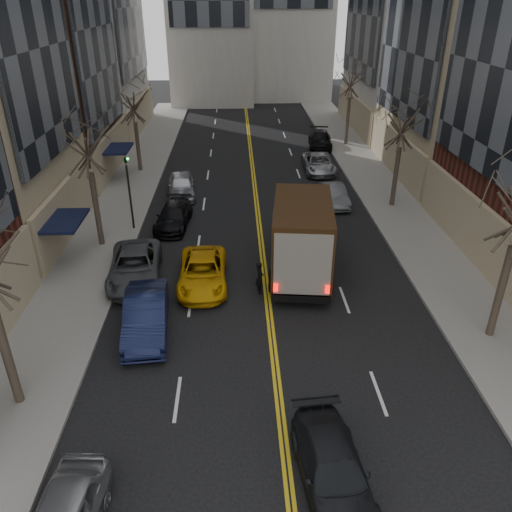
{
  "coord_description": "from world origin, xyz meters",
  "views": [
    {
      "loc": [
        -1.32,
        -4.99,
        12.35
      ],
      "look_at": [
        -0.53,
        14.27,
        2.2
      ],
      "focal_mm": 35.0,
      "sensor_mm": 36.0,
      "label": 1
    }
  ],
  "objects_px": {
    "ups_truck": "(302,236)",
    "observer_sedan": "(333,470)",
    "taxi": "(203,272)",
    "pedestrian": "(260,277)"
  },
  "relations": [
    {
      "from": "ups_truck",
      "to": "pedestrian",
      "type": "bearing_deg",
      "value": -132.73
    },
    {
      "from": "ups_truck",
      "to": "taxi",
      "type": "relative_size",
      "value": 1.51
    },
    {
      "from": "observer_sedan",
      "to": "pedestrian",
      "type": "height_order",
      "value": "pedestrian"
    },
    {
      "from": "taxi",
      "to": "observer_sedan",
      "type": "bearing_deg",
      "value": -70.56
    },
    {
      "from": "pedestrian",
      "to": "taxi",
      "type": "bearing_deg",
      "value": 64.63
    },
    {
      "from": "ups_truck",
      "to": "pedestrian",
      "type": "xyz_separation_m",
      "value": [
        -2.11,
        -1.82,
        -1.18
      ]
    },
    {
      "from": "ups_truck",
      "to": "observer_sedan",
      "type": "distance_m",
      "value": 12.35
    },
    {
      "from": "taxi",
      "to": "pedestrian",
      "type": "bearing_deg",
      "value": -17.72
    },
    {
      "from": "ups_truck",
      "to": "pedestrian",
      "type": "relative_size",
      "value": 4.7
    },
    {
      "from": "ups_truck",
      "to": "observer_sedan",
      "type": "relative_size",
      "value": 1.6
    }
  ]
}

